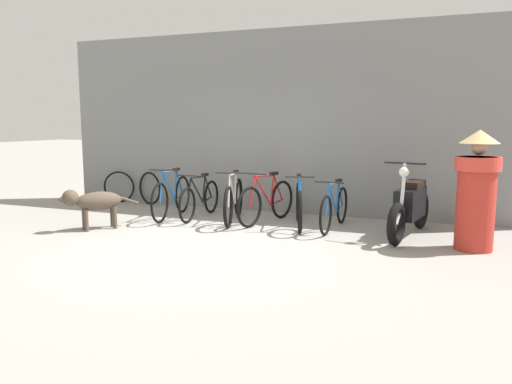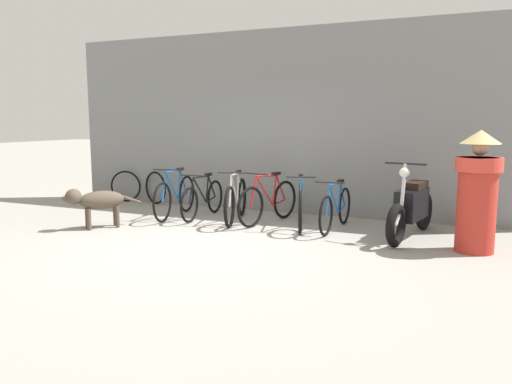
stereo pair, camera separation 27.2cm
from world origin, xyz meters
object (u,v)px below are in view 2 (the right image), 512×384
object	(u,v)px
person_in_robes	(477,191)
spare_tire_left	(156,188)
bicycle_3	(269,202)
bicycle_1	(203,199)
spare_tire_right	(126,186)
bicycle_4	(300,205)
stray_dog	(96,201)
bicycle_0	(175,196)
bicycle_5	(336,209)
bicycle_2	(236,200)
motorcycle	(411,208)

from	to	relation	value
person_in_robes	spare_tire_left	size ratio (longest dim) A/B	2.36
bicycle_3	bicycle_1	bearing A→B (deg)	-74.53
spare_tire_right	bicycle_4	bearing A→B (deg)	-12.73
spare_tire_left	bicycle_3	bearing A→B (deg)	-16.47
stray_dog	bicycle_0	bearing A→B (deg)	-166.03
bicycle_3	stray_dog	distance (m)	2.78
bicycle_0	spare_tire_right	xyz separation A→B (m)	(-1.88, 1.01, -0.04)
bicycle_4	spare_tire_left	distance (m)	3.57
bicycle_0	bicycle_4	world-z (taller)	bicycle_0
bicycle_1	bicycle_3	world-z (taller)	bicycle_3
bicycle_4	stray_dog	size ratio (longest dim) A/B	1.56
bicycle_4	person_in_robes	size ratio (longest dim) A/B	0.99
bicycle_5	person_in_robes	size ratio (longest dim) A/B	1.00
bicycle_2	spare_tire_left	xyz separation A→B (m)	(-2.29, 0.95, -0.02)
bicycle_5	spare_tire_left	xyz separation A→B (m)	(-4.02, 0.92, 0.00)
bicycle_0	bicycle_5	xyz separation A→B (m)	(2.89, 0.09, -0.04)
person_in_robes	spare_tire_left	bearing A→B (deg)	6.67
bicycle_2	person_in_robes	distance (m)	3.80
person_in_robes	bicycle_4	bearing A→B (deg)	8.42
stray_dog	spare_tire_right	distance (m)	2.67
bicycle_2	bicycle_5	distance (m)	1.72
bicycle_0	spare_tire_left	size ratio (longest dim) A/B	2.53
bicycle_3	spare_tire_left	bearing A→B (deg)	-92.59
stray_dog	person_in_robes	xyz separation A→B (m)	(5.51, 0.83, 0.36)
bicycle_2	spare_tire_right	bearing A→B (deg)	-121.84
spare_tire_left	stray_dog	bearing A→B (deg)	-77.75
bicycle_1	person_in_robes	xyz separation A→B (m)	(4.41, -0.63, 0.48)
motorcycle	spare_tire_left	size ratio (longest dim) A/B	2.81
bicycle_5	spare_tire_right	world-z (taller)	bicycle_5
bicycle_4	bicycle_5	xyz separation A→B (m)	(0.58, 0.03, -0.02)
bicycle_0	bicycle_2	world-z (taller)	bicycle_0
bicycle_5	spare_tire_right	size ratio (longest dim) A/B	2.43
bicycle_1	bicycle_3	bearing A→B (deg)	88.68
bicycle_5	motorcycle	size ratio (longest dim) A/B	0.84
bicycle_2	spare_tire_left	distance (m)	2.48
bicycle_2	motorcycle	distance (m)	2.87
bicycle_0	bicycle_1	distance (m)	0.51
bicycle_0	bicycle_1	world-z (taller)	bicycle_0
bicycle_1	stray_dog	xyz separation A→B (m)	(-1.10, -1.47, 0.12)
bicycle_1	spare_tire_left	xyz separation A→B (m)	(-1.61, 0.88, 0.01)
motorcycle	person_in_robes	world-z (taller)	person_in_robes
bicycle_5	bicycle_3	bearing A→B (deg)	-91.34
bicycle_3	bicycle_5	xyz separation A→B (m)	(1.17, -0.08, -0.02)
stray_dog	spare_tire_left	xyz separation A→B (m)	(-0.51, 2.34, -0.11)
bicycle_5	stray_dog	world-z (taller)	bicycle_5
bicycle_1	spare_tire_right	distance (m)	2.52
bicycle_5	motorcycle	bearing A→B (deg)	87.89
bicycle_1	bicycle_5	bearing A→B (deg)	86.04
spare_tire_left	spare_tire_right	xyz separation A→B (m)	(-0.76, 0.00, -0.01)
bicycle_5	motorcycle	distance (m)	1.15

